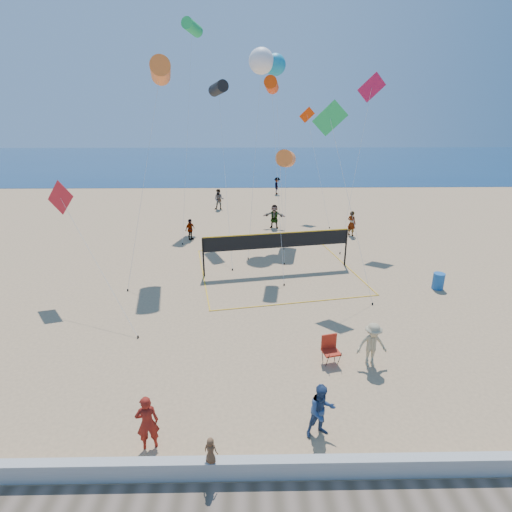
{
  "coord_description": "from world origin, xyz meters",
  "views": [
    {
      "loc": [
        -0.38,
        -10.83,
        9.19
      ],
      "look_at": [
        -0.15,
        2.0,
        4.37
      ],
      "focal_mm": 28.0,
      "sensor_mm": 36.0,
      "label": 1
    }
  ],
  "objects_px": {
    "woman": "(147,422)",
    "trash_barrel": "(438,281)",
    "camp_chair": "(330,347)",
    "volleyball_net": "(277,245)"
  },
  "relations": [
    {
      "from": "woman",
      "to": "trash_barrel",
      "type": "bearing_deg",
      "value": -156.87
    },
    {
      "from": "woman",
      "to": "trash_barrel",
      "type": "height_order",
      "value": "woman"
    },
    {
      "from": "trash_barrel",
      "to": "volleyball_net",
      "type": "relative_size",
      "value": 0.09
    },
    {
      "from": "woman",
      "to": "volleyball_net",
      "type": "bearing_deg",
      "value": -124.59
    },
    {
      "from": "camp_chair",
      "to": "volleyball_net",
      "type": "relative_size",
      "value": 0.12
    },
    {
      "from": "woman",
      "to": "camp_chair",
      "type": "distance_m",
      "value": 7.15
    },
    {
      "from": "woman",
      "to": "camp_chair",
      "type": "height_order",
      "value": "woman"
    },
    {
      "from": "volleyball_net",
      "to": "camp_chair",
      "type": "bearing_deg",
      "value": -91.42
    },
    {
      "from": "woman",
      "to": "trash_barrel",
      "type": "xyz_separation_m",
      "value": [
        13.0,
        10.41,
        -0.43
      ]
    },
    {
      "from": "woman",
      "to": "volleyball_net",
      "type": "distance_m",
      "value": 13.89
    }
  ]
}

